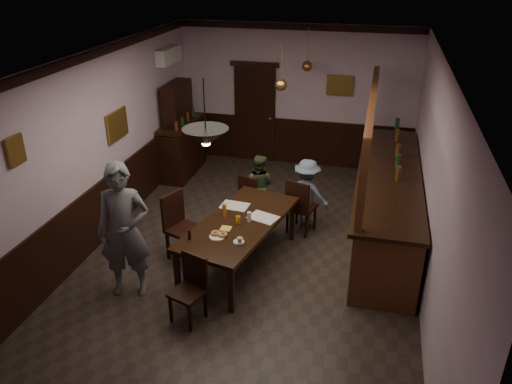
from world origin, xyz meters
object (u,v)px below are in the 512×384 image
(chair_far_right, at_px, (300,205))
(pendant_brass_mid, at_px, (281,85))
(dining_table, at_px, (239,225))
(chair_side, at_px, (179,223))
(person_seated_right, at_px, (307,194))
(person_standing, at_px, (124,231))
(soda_can, at_px, (238,220))
(pendant_brass_far, at_px, (307,66))
(coffee_cup, at_px, (240,240))
(bar_counter, at_px, (386,202))
(sideboard, at_px, (181,138))
(person_seated_left, at_px, (259,186))
(chair_far_left, at_px, (251,196))
(pendant_iron, at_px, (206,137))
(chair_near, at_px, (191,285))

(chair_far_right, distance_m, pendant_brass_mid, 2.00)
(dining_table, xyz_separation_m, chair_side, (-0.95, 0.02, -0.11))
(person_seated_right, bearing_deg, person_standing, 61.36)
(dining_table, xyz_separation_m, pendant_brass_mid, (0.19, 1.94, 1.61))
(chair_side, height_order, soda_can, chair_side)
(pendant_brass_far, bearing_deg, person_seated_right, -79.63)
(person_seated_right, xyz_separation_m, coffee_cup, (-0.61, -2.00, 0.19))
(person_seated_right, distance_m, soda_can, 1.69)
(bar_counter, bearing_deg, sideboard, 158.96)
(person_seated_left, distance_m, coffee_cup, 2.23)
(bar_counter, xyz_separation_m, pendant_brass_far, (-1.69, 2.05, 1.70))
(person_standing, relative_size, person_seated_left, 1.67)
(chair_far_left, bearing_deg, coffee_cup, 123.57)
(soda_can, xyz_separation_m, sideboard, (-2.12, 3.14, -0.04))
(bar_counter, xyz_separation_m, pendant_iron, (-2.26, -2.23, 1.69))
(person_standing, relative_size, coffee_cup, 24.02)
(dining_table, relative_size, person_seated_left, 2.06)
(person_seated_left, xyz_separation_m, soda_can, (0.10, -1.68, 0.24))
(chair_side, height_order, pendant_brass_far, pendant_brass_far)
(dining_table, height_order, pendant_brass_mid, pendant_brass_mid)
(person_standing, bearing_deg, pendant_iron, -5.69)
(chair_near, bearing_deg, person_seated_right, 87.47)
(coffee_cup, relative_size, sideboard, 0.04)
(chair_side, bearing_deg, pendant_brass_far, 0.16)
(chair_far_right, distance_m, chair_side, 2.01)
(chair_far_left, relative_size, pendant_brass_far, 1.09)
(dining_table, relative_size, pendant_brass_far, 2.92)
(dining_table, height_order, soda_can, soda_can)
(chair_near, bearing_deg, pendant_brass_mid, 100.42)
(chair_near, distance_m, bar_counter, 3.63)
(chair_far_right, relative_size, pendant_brass_far, 1.20)
(chair_far_right, relative_size, bar_counter, 0.23)
(dining_table, height_order, chair_far_left, chair_far_left)
(dining_table, bearing_deg, pendant_brass_far, 83.57)
(bar_counter, distance_m, pendant_iron, 3.60)
(person_seated_right, relative_size, bar_counter, 0.29)
(chair_far_right, height_order, person_standing, person_standing)
(coffee_cup, bearing_deg, chair_far_right, 85.31)
(sideboard, relative_size, pendant_brass_mid, 2.38)
(sideboard, height_order, pendant_brass_far, pendant_brass_far)
(bar_counter, xyz_separation_m, pendant_brass_mid, (-1.89, 0.49, 1.70))
(chair_far_left, bearing_deg, bar_counter, -153.87)
(chair_near, distance_m, pendant_brass_far, 5.17)
(chair_far_left, relative_size, pendant_iron, 1.08)
(person_standing, height_order, sideboard, sideboard)
(pendant_brass_far, bearing_deg, pendant_iron, -97.57)
(dining_table, bearing_deg, sideboard, 124.57)
(chair_far_left, height_order, person_seated_right, person_seated_right)
(chair_near, xyz_separation_m, soda_can, (0.28, 1.22, 0.32))
(person_standing, bearing_deg, pendant_brass_mid, 46.72)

